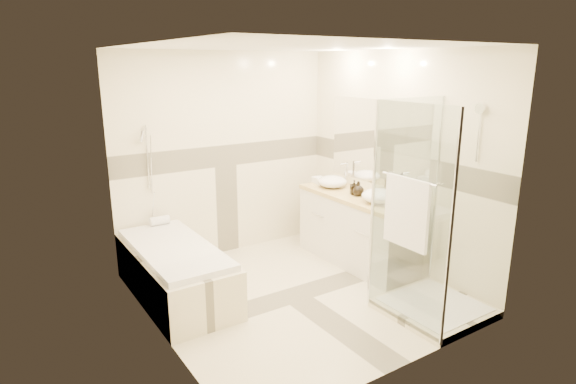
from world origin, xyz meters
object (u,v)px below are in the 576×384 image
shower_enclosure (423,264)px  amenity_bottle_a (354,187)px  amenity_bottle_b (358,189)px  vessel_sink_far (379,196)px  bathtub (175,269)px  vessel_sink_near (332,182)px  vanity (357,229)px

shower_enclosure → amenity_bottle_a: size_ratio=11.84×
shower_enclosure → amenity_bottle_b: shower_enclosure is taller
vessel_sink_far → amenity_bottle_a: (0.00, 0.42, 0.01)m
bathtub → shower_enclosure: (1.86, -1.62, 0.20)m
vessel_sink_far → amenity_bottle_a: 0.42m
shower_enclosure → amenity_bottle_a: shower_enclosure is taller
vessel_sink_near → vessel_sink_far: 0.83m
shower_enclosure → amenity_bottle_b: size_ratio=11.77×
bathtub → shower_enclosure: shower_enclosure is taller
bathtub → shower_enclosure: bearing=-41.1°
vanity → vessel_sink_far: size_ratio=4.20×
bathtub → amenity_bottle_b: 2.25m
shower_enclosure → vessel_sink_far: size_ratio=5.29×
amenity_bottle_b → shower_enclosure: bearing=-102.3°
vanity → amenity_bottle_b: amenity_bottle_b is taller
shower_enclosure → vessel_sink_near: (0.27, 1.74, 0.42)m
vessel_sink_far → bathtub: bearing=161.5°
vessel_sink_near → shower_enclosure: bearing=-98.9°
shower_enclosure → vessel_sink_near: shower_enclosure is taller
shower_enclosure → amenity_bottle_b: bearing=77.7°
bathtub → amenity_bottle_b: size_ratio=9.80×
vanity → amenity_bottle_a: (-0.02, 0.06, 0.51)m
shower_enclosure → vanity: bearing=77.0°
bathtub → amenity_bottle_a: (2.13, -0.29, 0.63)m
amenity_bottle_a → amenity_bottle_b: size_ratio=0.99×
bathtub → amenity_bottle_b: bearing=-9.8°
vanity → vessel_sink_near: vessel_sink_near is taller
vanity → amenity_bottle_b: bearing=-138.1°
bathtub → vessel_sink_near: vessel_sink_near is taller
vanity → vessel_sink_near: bearing=92.5°
vanity → shower_enclosure: size_ratio=0.79×
bathtub → amenity_bottle_a: 2.24m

